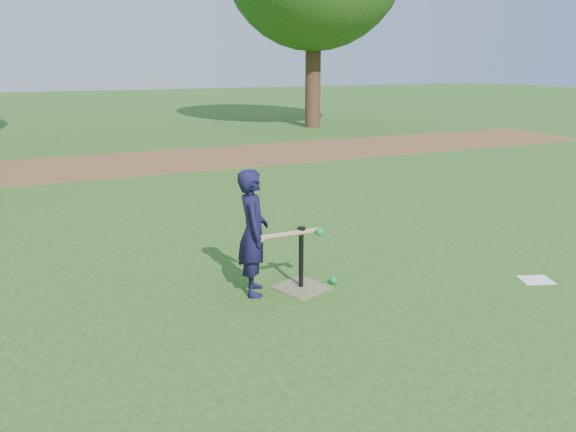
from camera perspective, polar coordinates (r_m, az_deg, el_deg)
name	(u,v)px	position (r m, az deg, el deg)	size (l,w,h in m)	color
ground	(279,285)	(5.53, -0.97, -7.01)	(80.00, 80.00, 0.00)	#285116
dirt_strip	(138,163)	(12.53, -14.96, 5.26)	(24.00, 3.00, 0.01)	brown
child	(253,233)	(5.17, -3.57, -1.69)	(0.43, 0.28, 1.18)	black
wiffle_ball_ground	(334,280)	(5.56, 4.66, -6.52)	(0.08, 0.08, 0.08)	#0D8F43
clipboard	(536,280)	(6.16, 23.86, -5.96)	(0.30, 0.23, 0.01)	white
batting_tee	(301,278)	(5.41, 1.33, -6.29)	(0.55, 0.55, 0.61)	olive
swing_action	(294,234)	(5.18, 0.60, -1.84)	(0.64, 0.14, 0.08)	tan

